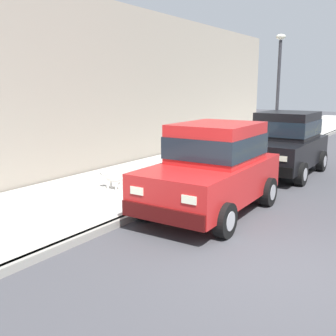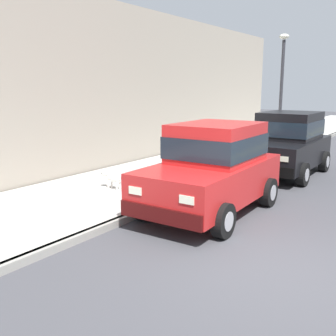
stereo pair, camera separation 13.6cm
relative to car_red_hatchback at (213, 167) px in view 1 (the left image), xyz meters
name	(u,v)px [view 1 (the left image)]	position (x,y,z in m)	size (l,w,h in m)	color
ground_plane	(282,267)	(2.14, -1.81, -0.98)	(80.00, 80.00, 0.00)	#424247
curb	(119,222)	(-1.06, -1.81, -0.91)	(0.16, 64.00, 0.14)	gray
sidewalk	(56,206)	(-2.86, -1.81, -0.91)	(3.60, 64.00, 0.14)	#B7B5AD
car_red_hatchback	(213,167)	(0.00, 0.00, 0.00)	(2.03, 3.84, 1.88)	red
car_black_hatchback	(285,142)	(0.04, 4.58, 0.00)	(1.98, 3.82, 1.88)	black
dog_white	(111,178)	(-2.71, -0.20, -0.55)	(0.75, 0.20, 0.49)	white
street_lamp	(279,79)	(-1.41, 7.89, 1.93)	(0.36, 0.36, 4.42)	#2D2D33
building_facade	(143,88)	(-4.96, 4.05, 1.62)	(0.50, 20.00, 5.19)	#9E9384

